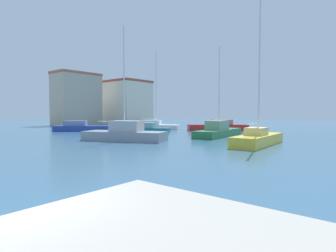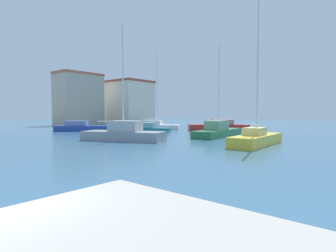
# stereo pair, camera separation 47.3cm
# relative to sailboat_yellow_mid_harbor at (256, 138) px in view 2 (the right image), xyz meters

# --- Properties ---
(water) EXTENTS (160.00, 160.00, 0.00)m
(water) POSITION_rel_sailboat_yellow_mid_harbor_xyz_m (-4.71, 16.84, -0.56)
(water) COLOR #38607F
(water) RESTS_ON ground
(sailboat_yellow_mid_harbor) EXTENTS (7.42, 2.43, 11.71)m
(sailboat_yellow_mid_harbor) POSITION_rel_sailboat_yellow_mid_harbor_xyz_m (0.00, 0.00, 0.00)
(sailboat_yellow_mid_harbor) COLOR gold
(sailboat_yellow_mid_harbor) RESTS_ON water
(motorboat_teal_behind_lamppost) EXTENTS (3.38, 4.82, 1.27)m
(motorboat_teal_behind_lamppost) POSITION_rel_sailboat_yellow_mid_harbor_xyz_m (5.07, 16.27, -0.10)
(motorboat_teal_behind_lamppost) COLOR #1E707A
(motorboat_teal_behind_lamppost) RESTS_ON water
(sailboat_grey_far_right) EXTENTS (5.28, 7.98, 10.42)m
(sailboat_grey_far_right) POSITION_rel_sailboat_yellow_mid_harbor_xyz_m (-4.37, 10.74, 0.11)
(sailboat_grey_far_right) COLOR gray
(sailboat_grey_far_right) RESTS_ON water
(sailboat_green_near_pier) EXTENTS (8.70, 3.13, 9.73)m
(sailboat_green_near_pier) POSITION_rel_sailboat_yellow_mid_harbor_xyz_m (5.10, 6.36, 0.06)
(sailboat_green_near_pier) COLOR #28703D
(sailboat_green_near_pier) RESTS_ON water
(motorboat_red_distant_north) EXTENTS (7.51, 7.94, 1.60)m
(motorboat_red_distant_north) POSITION_rel_sailboat_yellow_mid_harbor_xyz_m (13.87, 11.26, 0.03)
(motorboat_red_distant_north) COLOR #B22823
(motorboat_red_distant_north) RESTS_ON water
(sailboat_white_far_left) EXTENTS (5.26, 7.34, 11.97)m
(sailboat_white_far_left) POSITION_rel_sailboat_yellow_mid_harbor_xyz_m (10.45, 20.35, 0.00)
(sailboat_white_far_left) COLOR white
(sailboat_white_far_left) RESTS_ON water
(motorboat_blue_distant_east) EXTENTS (6.75, 7.12, 1.47)m
(motorboat_blue_distant_east) POSITION_rel_sailboat_yellow_mid_harbor_xyz_m (0.51, 25.12, -0.04)
(motorboat_blue_distant_east) COLOR #233D93
(motorboat_blue_distant_east) RESTS_ON water
(harbor_office) EXTENTS (9.23, 5.54, 10.86)m
(harbor_office) POSITION_rel_sailboat_yellow_mid_harbor_xyz_m (11.08, 42.96, 4.88)
(harbor_office) COLOR #B2A893
(harbor_office) RESTS_ON ground
(waterfront_apartments) EXTENTS (8.65, 8.98, 10.09)m
(waterfront_apartments) POSITION_rel_sailboat_yellow_mid_harbor_xyz_m (23.05, 40.56, 4.50)
(waterfront_apartments) COLOR beige
(waterfront_apartments) RESTS_ON ground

